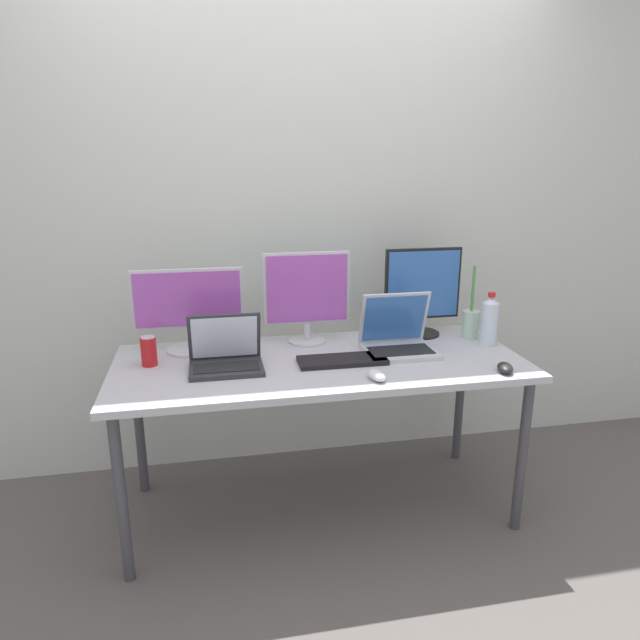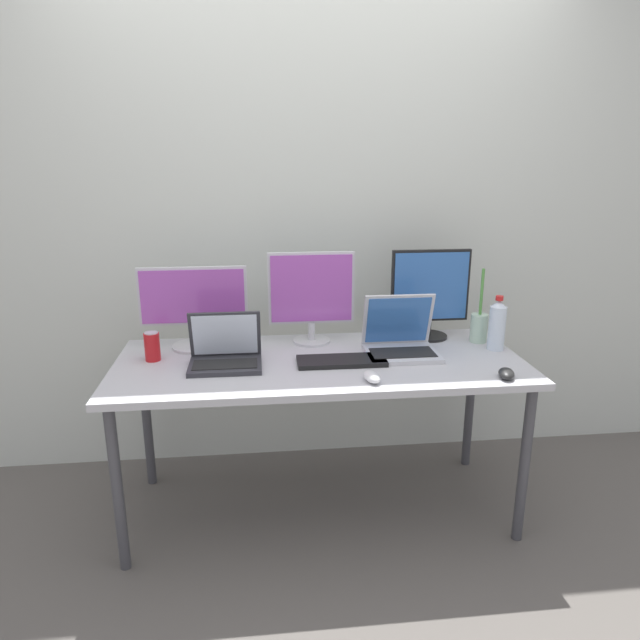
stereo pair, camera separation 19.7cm
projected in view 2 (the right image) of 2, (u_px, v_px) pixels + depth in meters
The scene contains 14 objects.
ground_plane at pixel (320, 508), 2.68m from camera, with size 16.00×16.00×0.00m, color #5B5651.
wall_back at pixel (307, 216), 2.88m from camera, with size 7.00×0.08×2.60m, color silver.
work_desk at pixel (320, 373), 2.49m from camera, with size 1.76×0.75×0.74m.
monitor_left at pixel (194, 304), 2.58m from camera, with size 0.48×0.22×0.38m.
monitor_center at pixel (311, 294), 2.64m from camera, with size 0.40×0.18×0.43m.
monitor_right at pixel (430, 292), 2.72m from camera, with size 0.38×0.19×0.43m.
laptop_silver at pixel (225, 353), 2.40m from camera, with size 0.30×0.22×0.23m.
laptop_secondary at pixel (400, 340), 2.54m from camera, with size 0.32×0.26×0.27m.
keyboard_main at pixel (342, 361), 2.43m from camera, with size 0.38×0.14×0.02m, color black.
mouse_by_keyboard at pixel (506, 373), 2.27m from camera, with size 0.06×0.11×0.04m, color black.
mouse_by_laptop at pixel (372, 377), 2.23m from camera, with size 0.06×0.11×0.04m, color silver.
water_bottle at pixel (497, 325), 2.58m from camera, with size 0.08×0.08×0.25m.
soda_can_near_keyboard at pixel (152, 346), 2.45m from camera, with size 0.07×0.07×0.13m.
bamboo_vase at pixel (479, 326), 2.70m from camera, with size 0.08×0.08×0.35m.
Camera 2 is at (-0.26, -2.31, 1.59)m, focal length 32.00 mm.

